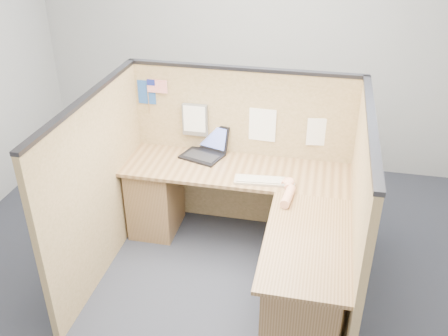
% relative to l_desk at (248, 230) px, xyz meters
% --- Properties ---
extents(floor, '(5.00, 5.00, 0.00)m').
position_rel_l_desk_xyz_m(floor, '(-0.18, -0.29, -0.39)').
color(floor, black).
rests_on(floor, ground).
extents(wall_back, '(5.00, 0.00, 5.00)m').
position_rel_l_desk_xyz_m(wall_back, '(-0.18, 1.96, 1.01)').
color(wall_back, '#9FA2A4').
rests_on(wall_back, floor).
extents(cubicle_partitions, '(2.06, 1.83, 1.53)m').
position_rel_l_desk_xyz_m(cubicle_partitions, '(-0.18, 0.14, 0.38)').
color(cubicle_partitions, olive).
rests_on(cubicle_partitions, floor).
extents(l_desk, '(1.95, 1.75, 0.73)m').
position_rel_l_desk_xyz_m(l_desk, '(0.00, 0.00, 0.00)').
color(l_desk, brown).
rests_on(l_desk, floor).
extents(laptop, '(0.41, 0.43, 0.25)m').
position_rel_l_desk_xyz_m(laptop, '(-0.52, 0.61, 0.40)').
color(laptop, black).
rests_on(laptop, l_desk).
extents(keyboard, '(0.42, 0.18, 0.03)m').
position_rel_l_desk_xyz_m(keyboard, '(0.05, 0.22, 0.35)').
color(keyboard, '#A0917C').
rests_on(keyboard, l_desk).
extents(mouse, '(0.12, 0.09, 0.05)m').
position_rel_l_desk_xyz_m(mouse, '(0.29, 0.19, 0.36)').
color(mouse, silver).
rests_on(mouse, l_desk).
extents(hand_forearm, '(0.11, 0.39, 0.08)m').
position_rel_l_desk_xyz_m(hand_forearm, '(0.30, 0.05, 0.38)').
color(hand_forearm, tan).
rests_on(hand_forearm, l_desk).
extents(blue_poster, '(0.16, 0.01, 0.22)m').
position_rel_l_desk_xyz_m(blue_poster, '(-1.05, 0.68, 0.85)').
color(blue_poster, '#204994').
rests_on(blue_poster, cubicle_partitions).
extents(american_flag, '(0.19, 0.01, 0.32)m').
position_rel_l_desk_xyz_m(american_flag, '(-0.97, 0.67, 0.91)').
color(american_flag, olive).
rests_on(american_flag, cubicle_partitions).
extents(file_holder, '(0.23, 0.05, 0.29)m').
position_rel_l_desk_xyz_m(file_holder, '(-0.61, 0.66, 0.64)').
color(file_holder, slate).
rests_on(file_holder, cubicle_partitions).
extents(paper_left, '(0.24, 0.02, 0.30)m').
position_rel_l_desk_xyz_m(paper_left, '(-0.01, 0.68, 0.64)').
color(paper_left, white).
rests_on(paper_left, cubicle_partitions).
extents(paper_right, '(0.20, 0.03, 0.25)m').
position_rel_l_desk_xyz_m(paper_right, '(0.48, 0.68, 0.62)').
color(paper_right, white).
rests_on(paper_right, cubicle_partitions).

